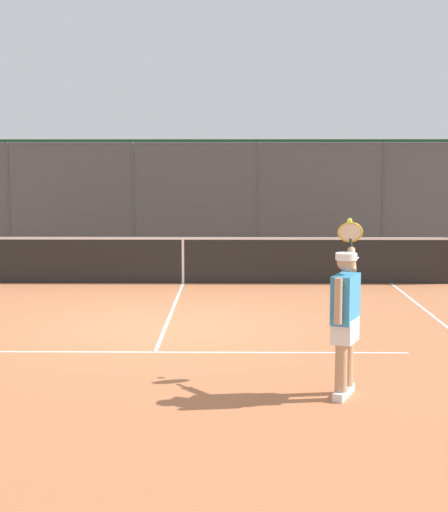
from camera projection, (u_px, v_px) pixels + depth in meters
The scene contains 5 objects.
ground_plane at pixel (165, 327), 12.04m from camera, with size 60.00×60.00×0.00m, color #B76B42.
court_line_markings at pixel (153, 358), 10.18m from camera, with size 8.68×10.80×0.01m.
fence_backdrop at pixel (196, 196), 22.20m from camera, with size 20.11×1.37×3.11m.
tennis_net at pixel (183, 260), 16.30m from camera, with size 11.15×0.09×1.07m.
tennis_player at pixel (345, 314), 8.44m from camera, with size 0.50×1.33×1.86m.
Camera 1 is at (-1.03, 11.81, 2.54)m, focal length 55.31 mm.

